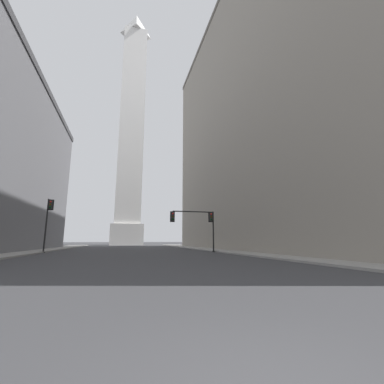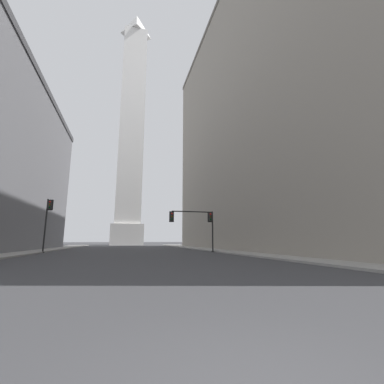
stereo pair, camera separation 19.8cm
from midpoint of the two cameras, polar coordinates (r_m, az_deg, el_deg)
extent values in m
cube|color=gray|center=(32.37, -36.45, -11.08)|extent=(5.00, 93.52, 0.15)
cube|color=gray|center=(33.34, 9.77, -12.89)|extent=(5.00, 93.52, 0.15)
cube|color=gray|center=(45.70, 18.73, 15.31)|extent=(19.07, 57.13, 42.08)
cube|color=#605B52|center=(58.24, 17.20, 34.75)|extent=(19.26, 57.71, 0.90)
cube|color=silver|center=(80.17, -14.40, -9.19)|extent=(9.35, 9.35, 6.09)
cube|color=white|center=(88.43, -13.30, 14.65)|extent=(7.48, 7.48, 65.47)
pyramid|color=white|center=(109.23, -12.33, 32.43)|extent=(7.48, 7.48, 8.23)
cylinder|color=black|center=(32.94, 4.58, -8.74)|extent=(0.18, 0.18, 5.09)
cylinder|color=#262626|center=(32.95, 4.64, -13.08)|extent=(0.40, 0.40, 0.10)
cube|color=black|center=(32.96, 4.05, -5.54)|extent=(0.36, 0.36, 1.10)
cube|color=black|center=(33.13, 3.97, -5.57)|extent=(0.58, 0.06, 1.32)
sphere|color=red|center=(32.81, 4.14, -4.92)|extent=(0.22, 0.22, 0.22)
sphere|color=#483506|center=(32.77, 4.15, -5.51)|extent=(0.22, 0.22, 0.22)
sphere|color=#073410|center=(32.75, 4.15, -6.11)|extent=(0.22, 0.22, 0.22)
cylinder|color=black|center=(32.33, 0.11, -4.40)|extent=(5.26, 0.14, 0.14)
sphere|color=black|center=(33.11, 4.52, -4.52)|extent=(0.18, 0.18, 0.18)
cube|color=black|center=(31.67, -4.51, -5.46)|extent=(0.36, 0.36, 1.10)
cube|color=black|center=(31.85, -4.55, -5.49)|extent=(0.58, 0.06, 1.32)
sphere|color=red|center=(31.52, -4.46, -4.81)|extent=(0.22, 0.22, 0.22)
sphere|color=#483506|center=(31.49, -4.46, -5.43)|extent=(0.22, 0.22, 0.22)
sphere|color=#073410|center=(31.46, -4.47, -6.05)|extent=(0.22, 0.22, 0.22)
cylinder|color=black|center=(35.71, -29.83, -6.45)|extent=(0.18, 0.18, 6.43)
cylinder|color=#262626|center=(35.70, -30.31, -11.51)|extent=(0.40, 0.40, 0.10)
cube|color=black|center=(35.85, -29.01, -2.48)|extent=(0.35, 0.35, 1.10)
cube|color=black|center=(36.02, -28.94, -2.52)|extent=(0.58, 0.05, 1.32)
sphere|color=red|center=(35.71, -29.05, -1.89)|extent=(0.22, 0.22, 0.22)
sphere|color=#483506|center=(35.67, -29.10, -2.44)|extent=(0.22, 0.22, 0.22)
sphere|color=#073410|center=(35.63, -29.15, -2.98)|extent=(0.22, 0.22, 0.22)
camera|label=1|loc=(0.10, -90.09, 0.02)|focal=24.00mm
camera|label=2|loc=(0.10, 89.91, -0.02)|focal=24.00mm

